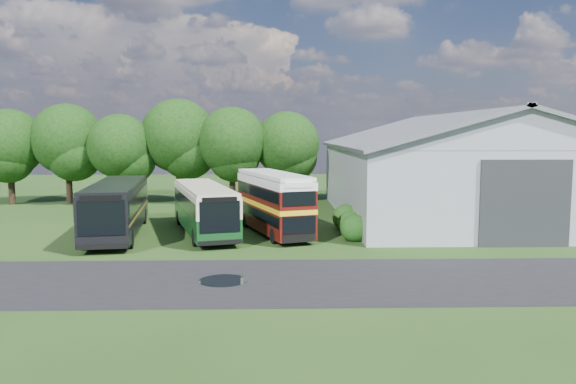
{
  "coord_description": "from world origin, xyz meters",
  "views": [
    {
      "loc": [
        0.7,
        -27.22,
        6.53
      ],
      "look_at": [
        1.65,
        8.0,
        2.77
      ],
      "focal_mm": 35.0,
      "sensor_mm": 36.0,
      "label": 1
    }
  ],
  "objects_px": {
    "bus_maroon_double": "(274,203)",
    "bus_dark_single": "(117,207)",
    "storage_shed": "(457,163)",
    "bus_green_single": "(204,208)"
  },
  "relations": [
    {
      "from": "storage_shed",
      "to": "bus_dark_single",
      "type": "relative_size",
      "value": 1.99
    },
    {
      "from": "bus_dark_single",
      "to": "storage_shed",
      "type": "bearing_deg",
      "value": 9.88
    },
    {
      "from": "bus_green_single",
      "to": "bus_dark_single",
      "type": "xyz_separation_m",
      "value": [
        -5.42,
        -0.55,
        0.13
      ]
    },
    {
      "from": "storage_shed",
      "to": "bus_green_single",
      "type": "relative_size",
      "value": 2.14
    },
    {
      "from": "storage_shed",
      "to": "bus_green_single",
      "type": "bearing_deg",
      "value": -159.02
    },
    {
      "from": "bus_maroon_double",
      "to": "bus_dark_single",
      "type": "relative_size",
      "value": 0.76
    },
    {
      "from": "storage_shed",
      "to": "bus_green_single",
      "type": "distance_m",
      "value": 20.25
    },
    {
      "from": "bus_maroon_double",
      "to": "bus_dark_single",
      "type": "xyz_separation_m",
      "value": [
        -9.92,
        -0.34,
        -0.18
      ]
    },
    {
      "from": "bus_green_single",
      "to": "bus_maroon_double",
      "type": "distance_m",
      "value": 4.51
    },
    {
      "from": "bus_maroon_double",
      "to": "bus_dark_single",
      "type": "distance_m",
      "value": 9.93
    }
  ]
}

